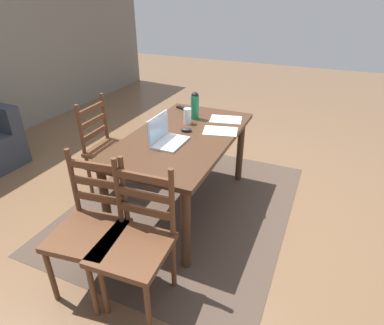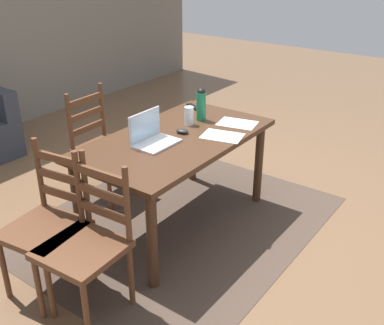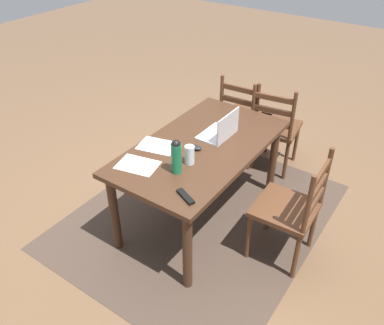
{
  "view_description": "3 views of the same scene",
  "coord_description": "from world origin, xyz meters",
  "px_view_note": "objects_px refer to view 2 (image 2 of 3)",
  "views": [
    {
      "loc": [
        -2.3,
        -1.1,
        1.86
      ],
      "look_at": [
        0.03,
        -0.08,
        0.48
      ],
      "focal_mm": 30.05,
      "sensor_mm": 36.0,
      "label": 1
    },
    {
      "loc": [
        -2.48,
        -1.96,
        2.04
      ],
      "look_at": [
        0.12,
        -0.06,
        0.51
      ],
      "focal_mm": 43.24,
      "sensor_mm": 36.0,
      "label": 2
    },
    {
      "loc": [
        2.27,
        1.48,
        2.43
      ],
      "look_at": [
        0.06,
        -0.05,
        0.59
      ],
      "focal_mm": 37.56,
      "sensor_mm": 36.0,
      "label": 3
    }
  ],
  "objects_px": {
    "water_bottle": "(201,104)",
    "computer_mouse": "(183,131)",
    "dining_table": "(176,149)",
    "tv_remote": "(193,107)",
    "chair_left_near": "(87,245)",
    "chair_left_far": "(49,225)",
    "laptop": "(151,136)",
    "chair_far_head": "(103,147)",
    "drinking_glass": "(189,116)"
  },
  "relations": [
    {
      "from": "computer_mouse",
      "to": "dining_table",
      "type": "bearing_deg",
      "value": 165.34
    },
    {
      "from": "chair_left_near",
      "to": "computer_mouse",
      "type": "xyz_separation_m",
      "value": [
        1.14,
        0.16,
        0.3
      ]
    },
    {
      "from": "drinking_glass",
      "to": "computer_mouse",
      "type": "relative_size",
      "value": 1.46
    },
    {
      "from": "laptop",
      "to": "computer_mouse",
      "type": "bearing_deg",
      "value": -13.72
    },
    {
      "from": "chair_far_head",
      "to": "chair_left_far",
      "type": "xyz_separation_m",
      "value": [
        -1.06,
        -0.62,
        0.0
      ]
    },
    {
      "from": "dining_table",
      "to": "water_bottle",
      "type": "height_order",
      "value": "water_bottle"
    },
    {
      "from": "chair_left_near",
      "to": "chair_left_far",
      "type": "xyz_separation_m",
      "value": [
        -0.0,
        0.34,
        0.0
      ]
    },
    {
      "from": "drinking_glass",
      "to": "computer_mouse",
      "type": "distance_m",
      "value": 0.2
    },
    {
      "from": "dining_table",
      "to": "tv_remote",
      "type": "distance_m",
      "value": 0.68
    },
    {
      "from": "chair_left_far",
      "to": "drinking_glass",
      "type": "distance_m",
      "value": 1.37
    },
    {
      "from": "chair_far_head",
      "to": "laptop",
      "type": "bearing_deg",
      "value": -104.81
    },
    {
      "from": "chair_left_near",
      "to": "computer_mouse",
      "type": "distance_m",
      "value": 1.19
    },
    {
      "from": "chair_far_head",
      "to": "tv_remote",
      "type": "relative_size",
      "value": 5.59
    },
    {
      "from": "dining_table",
      "to": "chair_left_near",
      "type": "relative_size",
      "value": 1.62
    },
    {
      "from": "chair_left_far",
      "to": "computer_mouse",
      "type": "xyz_separation_m",
      "value": [
        1.14,
        -0.18,
        0.3
      ]
    },
    {
      "from": "water_bottle",
      "to": "computer_mouse",
      "type": "xyz_separation_m",
      "value": [
        -0.32,
        -0.06,
        -0.12
      ]
    },
    {
      "from": "chair_left_near",
      "to": "chair_left_far",
      "type": "height_order",
      "value": "same"
    },
    {
      "from": "dining_table",
      "to": "chair_left_far",
      "type": "bearing_deg",
      "value": 170.56
    },
    {
      "from": "dining_table",
      "to": "drinking_glass",
      "type": "bearing_deg",
      "value": 14.89
    },
    {
      "from": "chair_far_head",
      "to": "chair_left_near",
      "type": "height_order",
      "value": "same"
    },
    {
      "from": "water_bottle",
      "to": "drinking_glass",
      "type": "height_order",
      "value": "water_bottle"
    },
    {
      "from": "dining_table",
      "to": "tv_remote",
      "type": "xyz_separation_m",
      "value": [
        0.61,
        0.28,
        0.11
      ]
    },
    {
      "from": "chair_left_far",
      "to": "laptop",
      "type": "height_order",
      "value": "laptop"
    },
    {
      "from": "chair_left_far",
      "to": "laptop",
      "type": "distance_m",
      "value": 0.93
    },
    {
      "from": "chair_left_near",
      "to": "laptop",
      "type": "relative_size",
      "value": 2.96
    },
    {
      "from": "drinking_glass",
      "to": "chair_left_near",
      "type": "bearing_deg",
      "value": -169.79
    },
    {
      "from": "tv_remote",
      "to": "drinking_glass",
      "type": "bearing_deg",
      "value": 55.1
    },
    {
      "from": "chair_far_head",
      "to": "water_bottle",
      "type": "distance_m",
      "value": 0.94
    },
    {
      "from": "chair_left_near",
      "to": "computer_mouse",
      "type": "bearing_deg",
      "value": 8.18
    },
    {
      "from": "laptop",
      "to": "computer_mouse",
      "type": "distance_m",
      "value": 0.29
    },
    {
      "from": "chair_left_far",
      "to": "water_bottle",
      "type": "height_order",
      "value": "water_bottle"
    },
    {
      "from": "chair_left_near",
      "to": "drinking_glass",
      "type": "distance_m",
      "value": 1.39
    },
    {
      "from": "water_bottle",
      "to": "drinking_glass",
      "type": "xyz_separation_m",
      "value": [
        -0.14,
        0.01,
        -0.06
      ]
    },
    {
      "from": "chair_far_head",
      "to": "tv_remote",
      "type": "xyz_separation_m",
      "value": [
        0.61,
        -0.52,
        0.29
      ]
    },
    {
      "from": "chair_left_far",
      "to": "computer_mouse",
      "type": "bearing_deg",
      "value": -8.93
    },
    {
      "from": "chair_left_near",
      "to": "water_bottle",
      "type": "height_order",
      "value": "water_bottle"
    },
    {
      "from": "dining_table",
      "to": "chair_left_near",
      "type": "xyz_separation_m",
      "value": [
        -1.06,
        -0.17,
        -0.18
      ]
    },
    {
      "from": "chair_left_near",
      "to": "chair_far_head",
      "type": "bearing_deg",
      "value": 42.42
    },
    {
      "from": "chair_left_far",
      "to": "computer_mouse",
      "type": "relative_size",
      "value": 9.5
    },
    {
      "from": "laptop",
      "to": "chair_left_far",
      "type": "bearing_deg",
      "value": 172.66
    },
    {
      "from": "chair_left_near",
      "to": "laptop",
      "type": "xyz_separation_m",
      "value": [
        0.86,
        0.23,
        0.34
      ]
    },
    {
      "from": "dining_table",
      "to": "tv_remote",
      "type": "height_order",
      "value": "tv_remote"
    },
    {
      "from": "drinking_glass",
      "to": "dining_table",
      "type": "bearing_deg",
      "value": -165.11
    },
    {
      "from": "tv_remote",
      "to": "water_bottle",
      "type": "bearing_deg",
      "value": 71.68
    },
    {
      "from": "chair_far_head",
      "to": "computer_mouse",
      "type": "height_order",
      "value": "chair_far_head"
    },
    {
      "from": "dining_table",
      "to": "drinking_glass",
      "type": "distance_m",
      "value": 0.32
    },
    {
      "from": "chair_left_far",
      "to": "tv_remote",
      "type": "relative_size",
      "value": 5.59
    },
    {
      "from": "drinking_glass",
      "to": "computer_mouse",
      "type": "height_order",
      "value": "drinking_glass"
    },
    {
      "from": "chair_far_head",
      "to": "chair_left_near",
      "type": "distance_m",
      "value": 1.43
    },
    {
      "from": "laptop",
      "to": "drinking_glass",
      "type": "bearing_deg",
      "value": 0.7
    }
  ]
}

